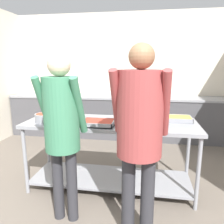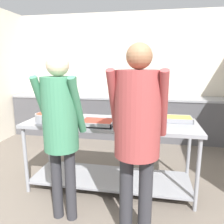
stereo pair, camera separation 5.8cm
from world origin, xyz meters
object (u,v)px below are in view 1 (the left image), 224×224
(plate_stack, at_px, (72,121))
(guest_serving_right, at_px, (140,124))
(sauce_pan, at_px, (45,117))
(water_bottle, at_px, (135,92))
(serving_tray_greens, at_px, (175,119))
(guest_serving_left, at_px, (62,121))
(serving_tray_roast, at_px, (98,123))
(serving_tray_vegetables, at_px, (138,122))

(plate_stack, height_order, guest_serving_right, guest_serving_right)
(plate_stack, bearing_deg, sauce_pan, -177.22)
(guest_serving_right, xyz_separation_m, water_bottle, (-0.20, 2.83, -0.06))
(serving_tray_greens, distance_m, guest_serving_right, 1.02)
(serving_tray_greens, xyz_separation_m, guest_serving_left, (-1.13, -0.84, 0.13))
(sauce_pan, xyz_separation_m, serving_tray_greens, (1.57, 0.31, -0.03))
(guest_serving_left, distance_m, guest_serving_right, 0.73)
(guest_serving_right, bearing_deg, water_bottle, 94.11)
(serving_tray_roast, height_order, serving_tray_greens, same)
(plate_stack, distance_m, water_bottle, 2.29)
(guest_serving_right, bearing_deg, guest_serving_left, 173.09)
(guest_serving_left, relative_size, water_bottle, 7.37)
(plate_stack, distance_m, serving_tray_vegetables, 0.79)
(serving_tray_roast, relative_size, serving_tray_greens, 0.96)
(serving_tray_greens, xyz_separation_m, guest_serving_right, (-0.41, -0.93, 0.16))
(serving_tray_roast, xyz_separation_m, guest_serving_right, (0.49, -0.58, 0.16))
(serving_tray_vegetables, height_order, guest_serving_left, guest_serving_left)
(plate_stack, bearing_deg, guest_serving_left, -79.05)
(guest_serving_right, bearing_deg, serving_tray_roast, 130.34)
(serving_tray_roast, bearing_deg, sauce_pan, 177.03)
(sauce_pan, bearing_deg, serving_tray_roast, -2.97)
(sauce_pan, distance_m, guest_serving_left, 0.70)
(plate_stack, height_order, serving_tray_greens, serving_tray_greens)
(serving_tray_greens, relative_size, guest_serving_left, 0.23)
(serving_tray_greens, height_order, guest_serving_right, guest_serving_right)
(guest_serving_right, bearing_deg, serving_tray_vegetables, 93.97)
(guest_serving_right, bearing_deg, sauce_pan, 152.17)
(serving_tray_roast, bearing_deg, serving_tray_greens, 20.91)
(sauce_pan, bearing_deg, water_bottle, 66.44)
(serving_tray_roast, relative_size, guest_serving_left, 0.22)
(serving_tray_greens, bearing_deg, plate_stack, -166.72)
(serving_tray_greens, relative_size, water_bottle, 1.73)
(plate_stack, xyz_separation_m, serving_tray_roast, (0.34, -0.05, 0.00))
(water_bottle, bearing_deg, serving_tray_vegetables, -85.85)
(serving_tray_vegetables, relative_size, water_bottle, 2.01)
(sauce_pan, distance_m, plate_stack, 0.34)
(sauce_pan, relative_size, water_bottle, 1.63)
(sauce_pan, xyz_separation_m, serving_tray_roast, (0.67, -0.03, -0.03))
(plate_stack, height_order, serving_tray_vegetables, serving_tray_vegetables)
(serving_tray_vegetables, height_order, guest_serving_right, guest_serving_right)
(serving_tray_greens, relative_size, guest_serving_right, 0.23)
(serving_tray_greens, distance_m, guest_serving_left, 1.42)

